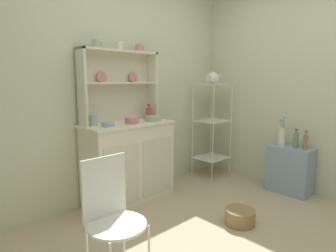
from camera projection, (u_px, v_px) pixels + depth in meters
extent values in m
plane|color=tan|center=(242.00, 251.00, 2.22)|extent=(3.84, 3.84, 0.00)
cube|color=beige|center=(121.00, 86.00, 3.19)|extent=(3.84, 0.05, 2.50)
cube|color=beige|center=(328.00, 87.00, 3.12)|extent=(0.05, 3.84, 2.50)
cube|color=silver|center=(129.00, 163.00, 3.07)|extent=(0.95, 0.42, 0.87)
cube|color=beige|center=(122.00, 176.00, 2.77)|extent=(0.40, 0.01, 0.61)
cube|color=beige|center=(157.00, 167.00, 3.08)|extent=(0.40, 0.01, 0.61)
cube|color=#EEE6CE|center=(128.00, 124.00, 3.00)|extent=(0.98, 0.45, 0.02)
cube|color=beige|center=(116.00, 86.00, 3.08)|extent=(0.91, 0.02, 0.76)
cube|color=silver|center=(82.00, 87.00, 2.73)|extent=(0.02, 0.18, 0.76)
cube|color=silver|center=(152.00, 86.00, 3.33)|extent=(0.02, 0.18, 0.76)
cube|color=silver|center=(120.00, 83.00, 3.02)|extent=(0.87, 0.16, 0.02)
cube|color=silver|center=(119.00, 51.00, 2.97)|extent=(0.91, 0.18, 0.02)
cylinder|color=#D17A84|center=(102.00, 77.00, 2.90)|extent=(0.11, 0.03, 0.11)
cylinder|color=#D17A84|center=(133.00, 77.00, 3.17)|extent=(0.11, 0.03, 0.11)
cylinder|color=silver|center=(213.00, 135.00, 3.61)|extent=(0.01, 0.01, 1.27)
cylinder|color=silver|center=(231.00, 131.00, 3.87)|extent=(0.01, 0.01, 1.27)
cylinder|color=silver|center=(193.00, 131.00, 3.86)|extent=(0.01, 0.01, 1.27)
cylinder|color=silver|center=(211.00, 128.00, 4.12)|extent=(0.01, 0.01, 1.27)
cube|color=silver|center=(213.00, 84.00, 3.77)|extent=(0.41, 0.37, 0.01)
cube|color=silver|center=(212.00, 121.00, 3.84)|extent=(0.41, 0.37, 0.01)
cube|color=silver|center=(211.00, 157.00, 3.92)|extent=(0.41, 0.37, 0.01)
cube|color=#849EBC|center=(290.00, 170.00, 3.35)|extent=(0.28, 0.48, 0.55)
cylinder|color=white|center=(124.00, 242.00, 1.94)|extent=(0.01, 0.01, 0.45)
cylinder|color=white|center=(117.00, 225.00, 1.72)|extent=(0.36, 0.36, 0.02)
cube|color=white|center=(104.00, 188.00, 1.78)|extent=(0.31, 0.02, 0.40)
cylinder|color=#93754C|center=(240.00, 217.00, 2.63)|extent=(0.27, 0.27, 0.14)
cylinder|color=#9EB78E|center=(96.00, 44.00, 2.78)|extent=(0.07, 0.07, 0.08)
torus|color=#9EB78E|center=(100.00, 44.00, 2.81)|extent=(0.01, 0.05, 0.05)
cylinder|color=silver|center=(120.00, 46.00, 2.96)|extent=(0.07, 0.07, 0.09)
torus|color=silver|center=(123.00, 46.00, 2.99)|extent=(0.01, 0.05, 0.05)
cylinder|color=#D17A84|center=(139.00, 48.00, 3.14)|extent=(0.08, 0.08, 0.08)
torus|color=#D17A84|center=(143.00, 48.00, 3.17)|extent=(0.01, 0.05, 0.05)
cylinder|color=#8EB2D1|center=(108.00, 124.00, 2.75)|extent=(0.13, 0.13, 0.05)
cylinder|color=#D17A84|center=(132.00, 121.00, 2.94)|extent=(0.14, 0.14, 0.06)
cylinder|color=#9EB78E|center=(153.00, 118.00, 3.13)|extent=(0.18, 0.18, 0.06)
cylinder|color=#B74C47|center=(149.00, 113.00, 3.29)|extent=(0.06, 0.06, 0.13)
cylinder|color=#B74C47|center=(149.00, 107.00, 3.28)|extent=(0.03, 0.03, 0.03)
cylinder|color=#4C382D|center=(149.00, 105.00, 3.28)|extent=(0.03, 0.03, 0.01)
cylinder|color=#B2B7C6|center=(93.00, 120.00, 2.80)|extent=(0.08, 0.08, 0.11)
cylinder|color=silver|center=(94.00, 113.00, 2.82)|extent=(0.02, 0.03, 0.16)
ellipsoid|color=silver|center=(94.00, 104.00, 2.80)|extent=(0.02, 0.01, 0.01)
cylinder|color=silver|center=(92.00, 113.00, 2.81)|extent=(0.04, 0.02, 0.16)
ellipsoid|color=silver|center=(92.00, 104.00, 2.80)|extent=(0.02, 0.01, 0.01)
sphere|color=white|center=(213.00, 78.00, 3.75)|extent=(0.15, 0.15, 0.15)
sphere|color=silver|center=(213.00, 71.00, 3.74)|extent=(0.02, 0.02, 0.02)
cylinder|color=white|center=(218.00, 77.00, 3.82)|extent=(0.09, 0.02, 0.07)
torus|color=white|center=(209.00, 78.00, 3.69)|extent=(0.01, 0.10, 0.10)
cylinder|color=silver|center=(282.00, 137.00, 3.38)|extent=(0.09, 0.09, 0.21)
cylinder|color=#4C844C|center=(281.00, 125.00, 3.35)|extent=(0.00, 0.01, 0.12)
sphere|color=#8EB2D1|center=(281.00, 119.00, 3.34)|extent=(0.04, 0.04, 0.04)
cylinder|color=#4C844C|center=(284.00, 123.00, 3.34)|extent=(0.00, 0.01, 0.16)
sphere|color=#8EB2D1|center=(284.00, 117.00, 3.32)|extent=(0.04, 0.04, 0.04)
cylinder|color=#4C844C|center=(283.00, 126.00, 3.34)|extent=(0.00, 0.01, 0.10)
sphere|color=#8EB2D1|center=(284.00, 121.00, 3.33)|extent=(0.03, 0.03, 0.03)
cylinder|color=#6B8C60|center=(296.00, 141.00, 3.26)|extent=(0.06, 0.06, 0.17)
cylinder|color=#6B8C60|center=(296.00, 132.00, 3.24)|extent=(0.03, 0.03, 0.04)
cylinder|color=#4C382D|center=(297.00, 130.00, 3.24)|extent=(0.03, 0.03, 0.01)
cylinder|color=#99704C|center=(305.00, 142.00, 3.18)|extent=(0.05, 0.05, 0.16)
cylinder|color=#99704C|center=(306.00, 134.00, 3.17)|extent=(0.02, 0.02, 0.04)
cylinder|color=#4C382D|center=(306.00, 131.00, 3.16)|extent=(0.03, 0.03, 0.01)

